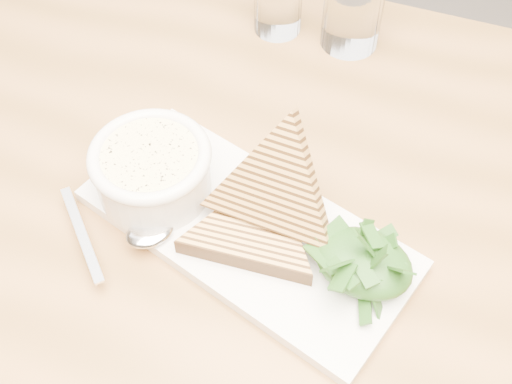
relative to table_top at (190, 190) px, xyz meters
The scene contains 13 objects.
table_top is the anchor object (origin of this frame).
table_leg_bl 0.75m from the table_top, 147.52° to the left, with size 0.06×0.06×0.68m, color olive.
platter 0.10m from the table_top, 19.12° to the right, with size 0.36×0.16×0.02m, color white.
soup_bowl 0.07m from the table_top, 115.95° to the right, with size 0.12×0.12×0.05m, color white.
soup 0.10m from the table_top, 115.95° to the right, with size 0.10×0.10×0.01m, color #F9EBA3.
bowl_rim 0.10m from the table_top, 115.95° to the right, with size 0.13×0.13×0.01m, color white.
sandwich_flat 0.12m from the table_top, 21.16° to the right, with size 0.16×0.16×0.02m, color tan, non-canonical shape.
sandwich_lean 0.15m from the table_top, ahead, with size 0.16×0.16×0.09m, color tan, non-canonical shape.
salad_base 0.23m from the table_top, ahead, with size 0.10×0.08×0.04m, color black.
arugula_pile 0.23m from the table_top, ahead, with size 0.11×0.10×0.05m, color #337224, non-canonical shape.
spoon_bowl 0.10m from the table_top, 82.84° to the right, with size 0.04×0.05×0.01m, color silver.
spoon_handle 0.14m from the table_top, 112.04° to the right, with size 0.13×0.01×0.00m, color silver.
glass_far 0.32m from the table_top, 78.13° to the left, with size 0.08×0.08×0.12m, color white.
Camera 1 is at (0.14, -0.37, 1.30)m, focal length 45.00 mm.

